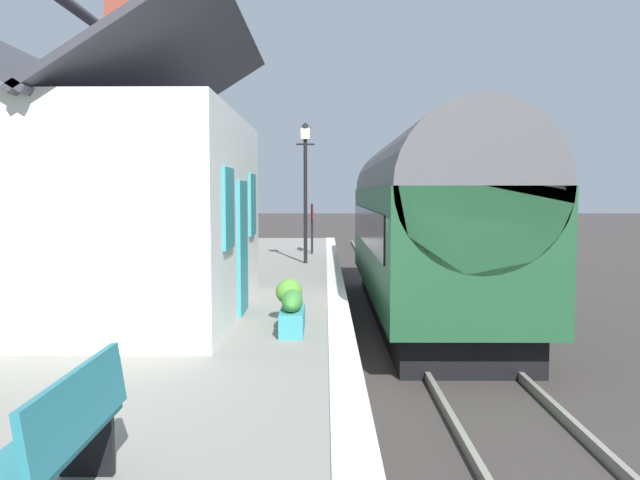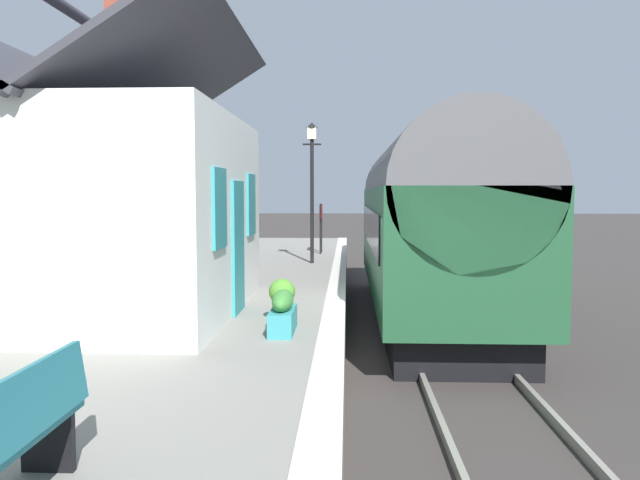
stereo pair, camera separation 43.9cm
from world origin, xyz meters
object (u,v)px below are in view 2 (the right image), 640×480
(station_building, at_px, (104,207))
(bench_mid_platform, at_px, (12,435))
(planter_bench_left, at_px, (283,312))
(station_sign_board, at_px, (321,216))
(train, at_px, (429,223))
(lamp_post_platform, at_px, (312,166))
(planter_edge_near, at_px, (168,246))
(planter_corner_building, at_px, (282,298))
(planter_bench_right, at_px, (190,247))

(station_building, xyz_separation_m, bench_mid_platform, (-6.33, -1.90, -1.21))
(station_building, xyz_separation_m, planter_bench_left, (-1.39, -3.00, -1.41))
(planter_bench_left, bearing_deg, station_sign_board, -0.18)
(train, xyz_separation_m, station_building, (-4.54, 5.75, 0.45))
(planter_bench_left, height_order, lamp_post_platform, lamp_post_platform)
(planter_edge_near, bearing_deg, lamp_post_platform, -99.19)
(train, xyz_separation_m, planter_bench_left, (-5.92, 2.75, -0.96))
(planter_bench_left, xyz_separation_m, lamp_post_platform, (8.58, 0.08, 2.37))
(train, distance_m, lamp_post_platform, 4.13)
(bench_mid_platform, bearing_deg, station_building, 16.71)
(bench_mid_platform, bearing_deg, planter_corner_building, -10.04)
(bench_mid_platform, xyz_separation_m, lamp_post_platform, (13.52, -1.01, 2.17))
(train, distance_m, planter_bench_left, 6.60)
(planter_bench_right, distance_m, lamp_post_platform, 4.08)
(station_building, relative_size, lamp_post_platform, 1.51)
(bench_mid_platform, xyz_separation_m, planter_edge_near, (14.19, 3.17, -0.08))
(station_building, height_order, planter_bench_left, station_building)
(train, distance_m, station_building, 7.33)
(lamp_post_platform, bearing_deg, planter_bench_right, 86.91)
(bench_mid_platform, height_order, lamp_post_platform, lamp_post_platform)
(planter_bench_right, height_order, planter_bench_left, planter_bench_right)
(lamp_post_platform, bearing_deg, train, -133.14)
(bench_mid_platform, relative_size, planter_corner_building, 2.12)
(planter_bench_left, relative_size, planter_corner_building, 1.43)
(planter_bench_right, relative_size, station_sign_board, 0.48)
(station_building, height_order, planter_edge_near, station_building)
(planter_edge_near, xyz_separation_m, planter_corner_building, (-8.50, -4.18, -0.06))
(station_building, height_order, planter_bench_right, station_building)
(station_building, bearing_deg, station_sign_board, -16.69)
(station_sign_board, bearing_deg, planter_corner_building, 179.34)
(train, height_order, lamp_post_platform, lamp_post_platform)
(planter_bench_right, relative_size, lamp_post_platform, 0.20)
(planter_corner_building, height_order, lamp_post_platform, lamp_post_platform)
(planter_corner_building, bearing_deg, lamp_post_platform, -0.03)
(planter_bench_right, height_order, planter_edge_near, planter_edge_near)
(planter_bench_right, distance_m, planter_edge_near, 0.92)
(planter_bench_right, bearing_deg, station_building, -176.18)
(planter_bench_left, bearing_deg, lamp_post_platform, 0.56)
(train, bearing_deg, station_sign_board, 25.93)
(lamp_post_platform, bearing_deg, bench_mid_platform, 175.71)
(planter_edge_near, relative_size, lamp_post_platform, 0.20)
(planter_edge_near, distance_m, planter_corner_building, 9.47)
(lamp_post_platform, relative_size, station_sign_board, 2.42)
(planter_bench_right, xyz_separation_m, station_sign_board, (2.74, -3.52, 0.79))
(station_sign_board, bearing_deg, planter_bench_right, 127.88)
(train, xyz_separation_m, planter_edge_near, (3.33, 7.02, -0.84))
(bench_mid_platform, relative_size, planter_edge_near, 1.85)
(bench_mid_platform, xyz_separation_m, planter_bench_right, (13.70, 2.39, -0.08))
(lamp_post_platform, bearing_deg, station_sign_board, -2.34)
(planter_bench_right, bearing_deg, train, -114.46)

